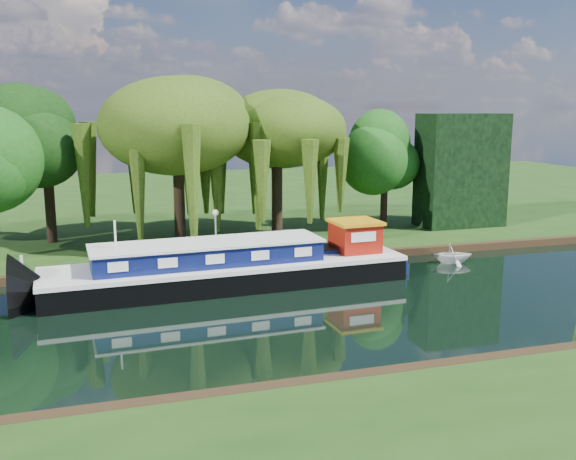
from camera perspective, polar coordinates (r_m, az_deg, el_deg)
name	(u,v)px	position (r m, az deg, el deg)	size (l,w,h in m)	color
ground	(251,314)	(28.31, -3.31, -7.46)	(120.00, 120.00, 0.00)	black
far_bank	(163,201)	(61.06, -11.04, 2.52)	(120.00, 52.00, 0.45)	#19360E
dutch_barge	(231,267)	(32.49, -5.07, -3.32)	(18.36, 4.93, 3.84)	black
narrowboat	(302,264)	(34.48, 1.21, -3.07)	(11.42, 3.33, 1.64)	navy
white_cruiser	(452,263)	(38.45, 14.33, -2.85)	(2.02, 2.34, 1.23)	silver
willow_left	(177,128)	(40.64, -9.84, 8.95)	(8.26, 8.26, 9.90)	black
willow_right	(277,140)	(41.44, -1.00, 7.97)	(7.14, 7.14, 8.70)	black
tree_far_mid	(46,144)	(42.71, -20.74, 7.17)	(5.50, 5.50, 9.00)	black
tree_far_right	(385,158)	(46.13, 8.63, 6.36)	(4.35, 4.35, 7.11)	black
conifer_hedge	(461,170)	(47.67, 15.12, 5.16)	(6.00, 3.00, 8.00)	black
lamppost	(216,219)	(37.80, -6.45, 0.94)	(0.36, 0.36, 2.56)	silver
mooring_posts	(206,253)	(35.89, -7.34, -2.00)	(19.16, 0.16, 1.00)	silver
reeds_near	(490,346)	(24.27, 17.49, -9.77)	(33.70, 1.50, 1.10)	#214A13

